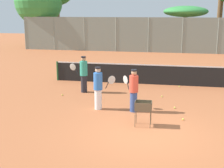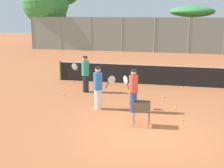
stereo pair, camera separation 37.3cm
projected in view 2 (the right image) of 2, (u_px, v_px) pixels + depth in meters
name	position (u px, v px, depth m)	size (l,w,h in m)	color
ground_plane	(144.00, 134.00, 9.97)	(80.00, 80.00, 0.00)	#B26038
tennis_net	(160.00, 75.00, 16.34)	(11.25, 0.10, 1.07)	#26592D
back_fence	(171.00, 35.00, 28.41)	(27.79, 0.08, 3.21)	gray
tree_1	(192.00, 12.00, 29.59)	(4.25, 4.25, 4.25)	brown
tree_5	(45.00, 2.00, 32.28)	(4.88, 4.88, 7.15)	brown
player_white_outfit	(85.00, 74.00, 14.86)	(0.92, 0.36, 1.74)	#26262D
player_red_cap	(98.00, 87.00, 12.27)	(0.90, 0.35, 1.70)	white
player_yellow_shirt	(133.00, 90.00, 11.95)	(0.71, 0.68, 1.66)	#334C8C
ball_cart	(142.00, 108.00, 10.48)	(0.56, 0.41, 0.86)	brown
tennis_ball_1	(163.00, 97.00, 14.10)	(0.07, 0.07, 0.07)	#D1E54C
tennis_ball_2	(175.00, 108.00, 12.45)	(0.07, 0.07, 0.07)	#D1E54C
tennis_ball_4	(182.00, 120.00, 11.12)	(0.07, 0.07, 0.07)	#D1E54C
tennis_ball_5	(64.00, 94.00, 14.49)	(0.07, 0.07, 0.07)	#D1E54C
tennis_ball_6	(182.00, 87.00, 15.89)	(0.07, 0.07, 0.07)	#D1E54C
parked_car	(184.00, 41.00, 33.10)	(4.20, 1.70, 1.60)	#3F4C8C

